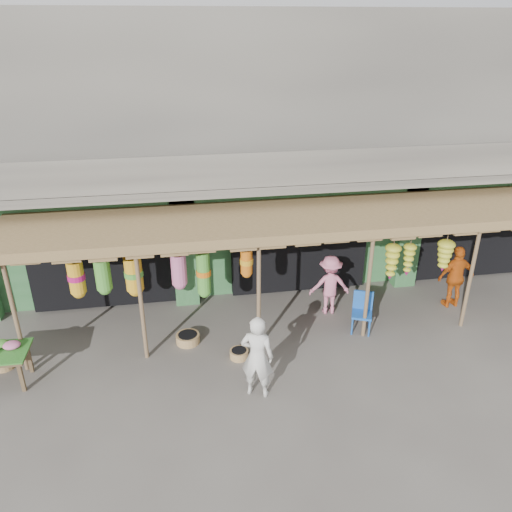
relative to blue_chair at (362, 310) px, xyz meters
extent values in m
plane|color=#514C47|center=(-1.03, -0.07, -0.54)|extent=(80.00, 80.00, 0.00)
cube|color=gray|center=(-1.03, 4.93, 4.46)|extent=(16.00, 6.00, 4.00)
cube|color=#2D6033|center=(-1.03, 5.08, 0.96)|extent=(16.00, 5.70, 3.00)
cube|color=gray|center=(-1.03, 1.58, 2.66)|extent=(16.00, 0.90, 0.22)
cube|color=gray|center=(-1.03, 1.18, 3.16)|extent=(16.00, 0.10, 0.80)
cube|color=#2D6033|center=(-1.03, 1.98, 2.31)|extent=(16.00, 0.35, 0.35)
cube|color=yellow|center=(-6.03, 1.90, 2.21)|extent=(1.70, 0.06, 0.55)
cube|color=#B21414|center=(-6.03, 1.86, 2.21)|extent=(1.30, 0.02, 0.30)
cube|color=black|center=(-6.03, 2.93, 0.81)|extent=(3.60, 2.00, 2.50)
cube|color=black|center=(-1.03, 2.93, 0.81)|extent=(3.60, 2.00, 2.50)
cube|color=black|center=(3.97, 2.93, 0.81)|extent=(3.60, 2.00, 2.50)
cube|color=#2D6033|center=(-4.03, 1.98, 0.96)|extent=(0.60, 0.35, 3.00)
cube|color=#2D6033|center=(1.97, 1.98, 0.96)|extent=(0.60, 0.35, 3.00)
cylinder|color=brown|center=(-7.53, -0.27, 0.76)|extent=(0.09, 0.09, 2.60)
cylinder|color=brown|center=(-5.03, -0.27, 0.76)|extent=(0.09, 0.09, 2.60)
cylinder|color=brown|center=(-2.53, -0.27, 0.76)|extent=(0.09, 0.09, 2.60)
cylinder|color=brown|center=(-0.03, -0.27, 0.76)|extent=(0.09, 0.09, 2.60)
cylinder|color=brown|center=(2.47, -0.27, 0.76)|extent=(0.09, 0.09, 2.60)
cylinder|color=brown|center=(-1.28, -0.27, 1.96)|extent=(12.90, 0.08, 0.08)
cylinder|color=brown|center=(-4.03, 0.13, 1.81)|extent=(5.50, 0.06, 0.06)
cube|color=brown|center=(-1.03, 0.83, 2.14)|extent=(14.00, 2.70, 0.22)
cube|color=brown|center=(-7.42, -0.99, -0.21)|extent=(0.07, 0.07, 0.66)
cube|color=brown|center=(-7.41, -0.38, -0.21)|extent=(0.07, 0.07, 0.66)
ellipsoid|color=#CE6798|center=(-7.62, -0.56, 0.28)|extent=(0.34, 0.29, 0.14)
cylinder|color=#1A52AC|center=(-0.29, -0.19, -0.32)|extent=(0.04, 0.04, 0.44)
cylinder|color=#1A52AC|center=(0.07, -0.34, -0.32)|extent=(0.04, 0.04, 0.44)
cylinder|color=#1A52AC|center=(-0.14, 0.17, -0.32)|extent=(0.04, 0.04, 0.44)
cylinder|color=#1A52AC|center=(0.22, 0.02, -0.32)|extent=(0.04, 0.04, 0.44)
cube|color=#1A52AC|center=(-0.03, -0.08, -0.08)|extent=(0.60, 0.60, 0.05)
cube|color=#1A52AC|center=(0.05, 0.12, 0.18)|extent=(0.44, 0.21, 0.49)
cylinder|color=#9A7C46|center=(-8.03, -0.11, -0.45)|extent=(0.53, 0.53, 0.19)
cylinder|color=#A08847|center=(-4.12, 0.14, -0.44)|extent=(0.69, 0.69, 0.21)
cylinder|color=#A6834D|center=(-3.03, -0.63, -0.45)|extent=(0.52, 0.52, 0.19)
imported|color=silver|center=(-2.84, -1.85, 0.34)|extent=(0.75, 0.63, 1.76)
imported|color=#C75612|center=(2.72, 0.66, 0.29)|extent=(1.00, 0.45, 1.67)
imported|color=#CE6D8A|center=(-0.53, 0.90, 0.23)|extent=(1.05, 0.67, 1.55)
camera|label=1|loc=(-4.18, -9.56, 6.14)|focal=35.00mm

